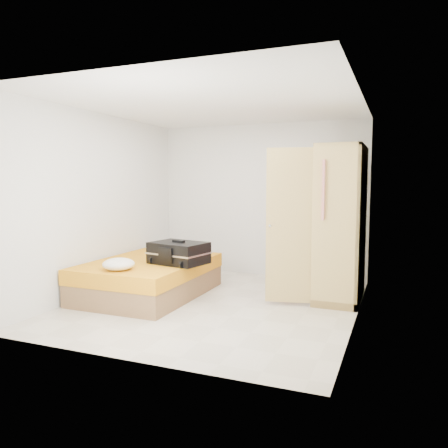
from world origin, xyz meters
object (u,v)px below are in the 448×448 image
at_px(wardrobe, 337,227).
at_px(person, 291,233).
at_px(suitcase, 179,253).
at_px(round_cushion, 119,264).
at_px(bed, 149,278).

height_order(wardrobe, person, wardrobe).
xyz_separation_m(suitcase, round_cushion, (-0.49, -0.70, -0.07)).
xyz_separation_m(bed, suitcase, (0.49, -0.02, 0.39)).
bearing_deg(suitcase, bed, -171.23).
xyz_separation_m(wardrobe, round_cushion, (-2.50, -1.51, -0.42)).
xyz_separation_m(bed, wardrobe, (2.50, 0.79, 0.75)).
bearing_deg(bed, suitcase, -2.91).
bearing_deg(wardrobe, bed, -162.52).
relative_size(wardrobe, suitcase, 2.49).
height_order(suitcase, round_cushion, suitcase).
distance_m(bed, suitcase, 0.63).
height_order(person, round_cushion, person).
bearing_deg(round_cushion, suitcase, 55.02).
bearing_deg(person, wardrobe, -99.11).
bearing_deg(round_cushion, bed, 90.23).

